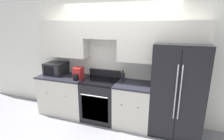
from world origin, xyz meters
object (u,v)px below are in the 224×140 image
at_px(oven_range, 100,99).
at_px(bottle, 123,77).
at_px(refrigerator, 177,90).
at_px(microwave, 56,68).

relative_size(oven_range, bottle, 4.83).
relative_size(refrigerator, bottle, 7.92).
xyz_separation_m(refrigerator, microwave, (-2.72, 0.04, 0.17)).
relative_size(refrigerator, microwave, 3.90).
bearing_deg(refrigerator, bottle, 174.60).
xyz_separation_m(oven_range, microwave, (-1.16, 0.07, 0.59)).
bearing_deg(microwave, oven_range, -3.46).
xyz_separation_m(oven_range, refrigerator, (1.56, 0.03, 0.42)).
bearing_deg(microwave, refrigerator, -0.84).
xyz_separation_m(oven_range, bottle, (0.47, 0.13, 0.54)).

